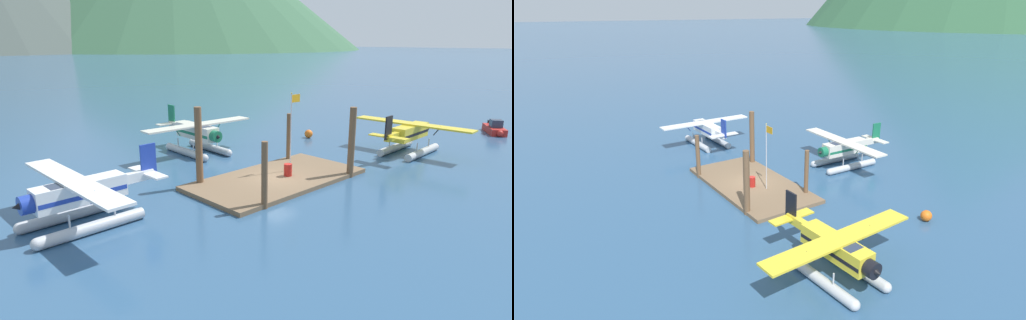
% 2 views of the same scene
% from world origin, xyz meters
% --- Properties ---
extents(ground_plane, '(1200.00, 1200.00, 0.00)m').
position_xyz_m(ground_plane, '(0.00, 0.00, 0.00)').
color(ground_plane, '#2D5175').
extents(dock_platform, '(12.72, 6.42, 0.30)m').
position_xyz_m(dock_platform, '(0.00, 0.00, 0.15)').
color(dock_platform, brown).
rests_on(dock_platform, ground).
extents(piling_near_left, '(0.38, 0.38, 4.09)m').
position_xyz_m(piling_near_left, '(-4.32, -3.11, 2.04)').
color(piling_near_left, brown).
rests_on(piling_near_left, ground).
extents(piling_near_right, '(0.48, 0.48, 5.14)m').
position_xyz_m(piling_near_right, '(4.55, -3.05, 2.57)').
color(piling_near_right, brown).
rests_on(piling_near_right, ground).
extents(piling_far_left, '(0.49, 0.49, 5.46)m').
position_xyz_m(piling_far_left, '(-4.62, 2.84, 2.73)').
color(piling_far_left, brown).
rests_on(piling_far_left, ground).
extents(piling_far_right, '(0.36, 0.36, 4.02)m').
position_xyz_m(piling_far_right, '(4.30, 2.79, 2.01)').
color(piling_far_right, brown).
rests_on(piling_far_right, ground).
extents(flagpole, '(0.95, 0.10, 5.78)m').
position_xyz_m(flagpole, '(1.99, 0.41, 3.91)').
color(flagpole, silver).
rests_on(flagpole, dock_platform).
extents(fuel_drum, '(0.62, 0.62, 0.88)m').
position_xyz_m(fuel_drum, '(0.77, -0.37, 0.74)').
color(fuel_drum, '#AD1E19').
rests_on(fuel_drum, dock_platform).
extents(mooring_buoy, '(0.83, 0.83, 0.83)m').
position_xyz_m(mooring_buoy, '(12.67, 7.55, 0.42)').
color(mooring_buoy, orange).
rests_on(mooring_buoy, ground).
extents(seaplane_yellow_stbd_aft, '(7.98, 10.46, 3.84)m').
position_xyz_m(seaplane_yellow_stbd_aft, '(14.14, -2.65, 1.58)').
color(seaplane_yellow_stbd_aft, '#B7BABF').
rests_on(seaplane_yellow_stbd_aft, ground).
extents(seaplane_white_port_fwd, '(7.98, 10.42, 3.84)m').
position_xyz_m(seaplane_white_port_fwd, '(-13.15, 1.84, 1.58)').
color(seaplane_white_port_fwd, '#B7BABF').
rests_on(seaplane_white_port_fwd, ground).
extents(seaplane_cream_bow_centre, '(10.44, 7.98, 3.84)m').
position_xyz_m(seaplane_cream_bow_centre, '(0.70, 10.30, 1.58)').
color(seaplane_cream_bow_centre, '#B7BABF').
rests_on(seaplane_cream_bow_centre, ground).
extents(boat_red_open_se, '(4.35, 3.50, 1.50)m').
position_xyz_m(boat_red_open_se, '(28.93, -4.86, 0.49)').
color(boat_red_open_se, '#B2231E').
rests_on(boat_red_open_se, ground).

